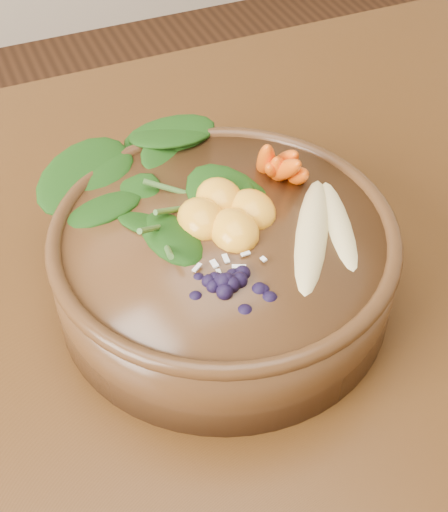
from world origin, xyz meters
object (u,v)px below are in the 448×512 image
(mandarin_cluster, at_px, (227,202))
(blueberry_pile, at_px, (227,267))
(stoneware_bowl, at_px, (224,264))
(carrot_cluster, at_px, (286,136))
(banana_halves, at_px, (327,216))
(kale_heap, at_px, (173,165))

(mandarin_cluster, distance_m, blueberry_pile, 0.08)
(stoneware_bowl, distance_m, mandarin_cluster, 0.06)
(carrot_cluster, height_order, mandarin_cluster, carrot_cluster)
(banana_halves, xyz_separation_m, blueberry_pile, (-0.10, -0.03, 0.01))
(mandarin_cluster, xyz_separation_m, blueberry_pile, (-0.03, -0.07, 0.00))
(kale_heap, height_order, blueberry_pile, kale_heap)
(stoneware_bowl, distance_m, kale_heap, 0.09)
(kale_heap, bearing_deg, mandarin_cluster, -65.75)
(stoneware_bowl, xyz_separation_m, banana_halves, (0.08, -0.03, 0.05))
(kale_heap, relative_size, mandarin_cluster, 2.07)
(stoneware_bowl, relative_size, blueberry_pile, 2.16)
(stoneware_bowl, bearing_deg, banana_halves, -21.23)
(stoneware_bowl, xyz_separation_m, blueberry_pile, (-0.02, -0.05, 0.06))
(carrot_cluster, relative_size, mandarin_cluster, 0.87)
(stoneware_bowl, bearing_deg, carrot_cluster, 32.34)
(carrot_cluster, distance_m, mandarin_cluster, 0.08)
(kale_heap, xyz_separation_m, mandarin_cluster, (0.03, -0.06, -0.01))
(carrot_cluster, relative_size, blueberry_pile, 0.60)
(banana_halves, distance_m, mandarin_cluster, 0.08)
(stoneware_bowl, relative_size, carrot_cluster, 3.62)
(kale_heap, height_order, carrot_cluster, carrot_cluster)
(kale_heap, distance_m, mandarin_cluster, 0.06)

